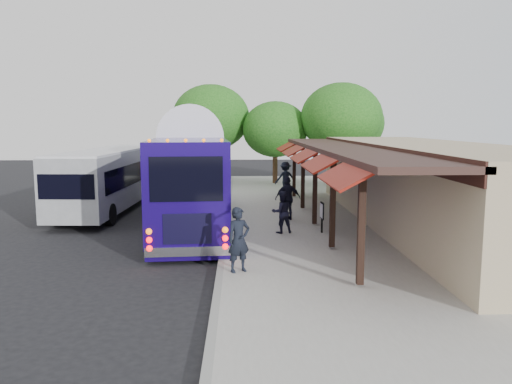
% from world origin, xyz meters
% --- Properties ---
extents(ground, '(90.00, 90.00, 0.00)m').
position_xyz_m(ground, '(0.00, 0.00, 0.00)').
color(ground, black).
rests_on(ground, ground).
extents(sidewalk, '(10.00, 40.00, 0.15)m').
position_xyz_m(sidewalk, '(5.00, 4.00, 0.07)').
color(sidewalk, '#9E9B93').
rests_on(sidewalk, ground).
extents(curb, '(0.20, 40.00, 0.16)m').
position_xyz_m(curb, '(0.05, 4.00, 0.07)').
color(curb, gray).
rests_on(curb, ground).
extents(station_shelter, '(8.15, 20.00, 3.60)m').
position_xyz_m(station_shelter, '(8.38, 4.00, 1.85)').
color(station_shelter, tan).
rests_on(station_shelter, ground).
extents(coach_bus, '(3.63, 13.05, 4.13)m').
position_xyz_m(coach_bus, '(-1.45, 5.04, 2.22)').
color(coach_bus, '#19085E').
rests_on(coach_bus, ground).
extents(city_bus, '(3.12, 11.75, 3.13)m').
position_xyz_m(city_bus, '(-5.97, 9.11, 1.73)').
color(city_bus, gray).
rests_on(city_bus, ground).
extents(ped_a, '(0.82, 0.72, 1.89)m').
position_xyz_m(ped_a, '(0.60, -2.52, 1.10)').
color(ped_a, black).
rests_on(ped_a, sidewalk).
extents(ped_b, '(0.94, 0.81, 1.66)m').
position_xyz_m(ped_b, '(2.28, 2.60, 0.98)').
color(ped_b, black).
rests_on(ped_b, sidewalk).
extents(ped_c, '(1.18, 0.59, 1.94)m').
position_xyz_m(ped_c, '(2.77, 5.29, 1.12)').
color(ped_c, black).
rests_on(ped_c, sidewalk).
extents(ped_d, '(1.41, 1.01, 1.98)m').
position_xyz_m(ped_d, '(3.40, 13.40, 1.14)').
color(ped_d, black).
rests_on(ped_d, sidewalk).
extents(sign_board, '(0.08, 0.55, 1.21)m').
position_xyz_m(sign_board, '(3.85, 2.57, 0.97)').
color(sign_board, black).
rests_on(sign_board, sidewalk).
extents(tree_left, '(4.69, 4.69, 6.00)m').
position_xyz_m(tree_left, '(3.19, 19.27, 4.00)').
color(tree_left, '#382314').
rests_on(tree_left, ground).
extents(tree_mid, '(5.64, 5.64, 7.22)m').
position_xyz_m(tree_mid, '(7.67, 18.02, 4.82)').
color(tree_mid, '#382314').
rests_on(tree_mid, ground).
extents(tree_right, '(5.18, 5.18, 6.63)m').
position_xyz_m(tree_right, '(8.30, 18.99, 4.42)').
color(tree_right, '#382314').
rests_on(tree_right, ground).
extents(tree_far, '(5.69, 5.69, 7.28)m').
position_xyz_m(tree_far, '(-1.47, 20.70, 4.86)').
color(tree_far, '#382314').
rests_on(tree_far, ground).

